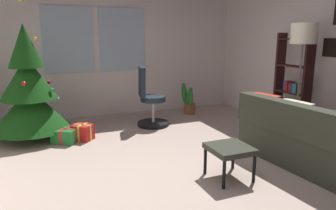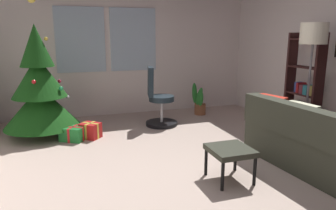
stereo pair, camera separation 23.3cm
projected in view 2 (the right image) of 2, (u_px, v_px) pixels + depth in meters
The scene contains 10 objects.
ground_plane at pixel (186, 183), 3.47m from camera, with size 5.01×6.35×0.10m, color #BDA698.
wall_back_with_windows at pixel (126, 46), 6.14m from camera, with size 5.01×0.12×2.68m.
footstool at pixel (230, 152), 3.37m from camera, with size 0.44×0.45×0.37m.
holiday_tree at pixel (40, 91), 4.80m from camera, with size 1.14×1.14×2.14m.
gift_box_red at pixel (91, 131), 4.82m from camera, with size 0.36×0.36×0.25m.
gift_box_green at pixel (73, 134), 4.72m from camera, with size 0.43×0.40×0.22m.
office_chair at pixel (158, 103), 5.44m from camera, with size 0.56×0.56×1.04m.
bookshelf at pixel (303, 92), 4.83m from camera, with size 0.18×0.64×1.60m.
floor_lamp at pixel (313, 43), 4.17m from camera, with size 0.35×0.35×1.73m.
potted_plant at pixel (199, 102), 6.23m from camera, with size 0.30×0.47×0.64m.
Camera 2 is at (-1.21, -2.97, 1.56)m, focal length 33.29 mm.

